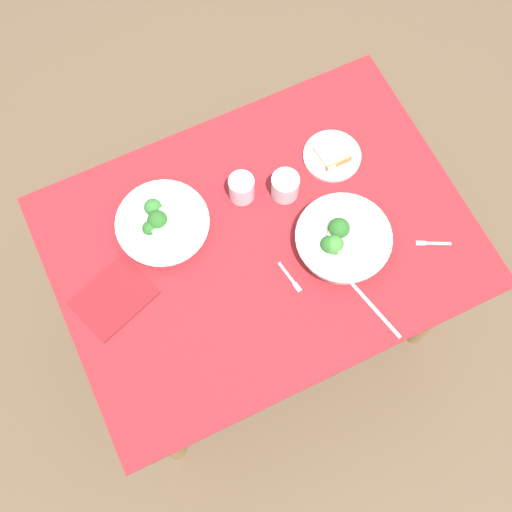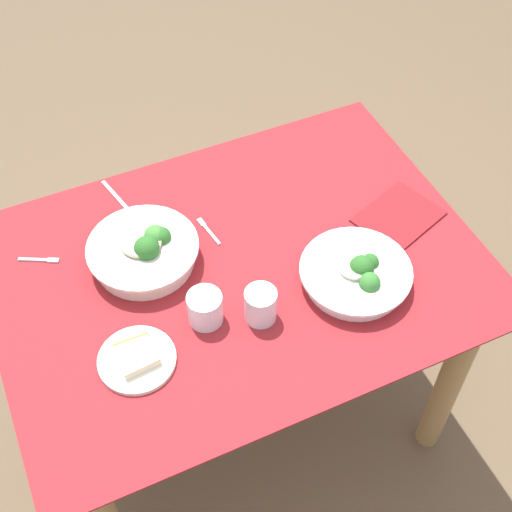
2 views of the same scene
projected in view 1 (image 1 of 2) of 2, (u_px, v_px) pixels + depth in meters
ground_plane at (260, 313)px, 2.65m from camera, size 6.00×6.00×0.00m
dining_table at (261, 257)px, 2.09m from camera, size 1.17×0.86×0.73m
broccoli_bowl_far at (162, 224)px, 1.95m from camera, size 0.27×0.27×0.08m
broccoli_bowl_near at (342, 240)px, 1.93m from camera, size 0.27×0.27×0.10m
bread_side_plate at (332, 155)px, 2.05m from camera, size 0.17×0.17×0.04m
water_glass_center at (242, 188)px, 1.98m from camera, size 0.07×0.07×0.09m
water_glass_side at (285, 186)px, 1.98m from camera, size 0.08×0.08×0.08m
fork_by_far_bowl at (290, 278)px, 1.92m from camera, size 0.03×0.10×0.00m
fork_by_near_bowl at (432, 243)px, 1.96m from camera, size 0.09×0.05×0.00m
table_knife_left at (374, 308)px, 1.89m from camera, size 0.06×0.21×0.00m
napkin_folded_upper at (114, 297)px, 1.90m from camera, size 0.24×0.22×0.01m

